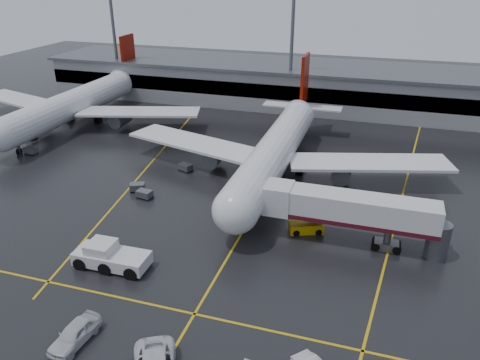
% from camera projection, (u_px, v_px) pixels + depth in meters
% --- Properties ---
extents(ground, '(220.00, 220.00, 0.00)m').
position_uv_depth(ground, '(259.00, 204.00, 60.60)').
color(ground, black).
rests_on(ground, ground).
extents(apron_line_centre, '(0.25, 90.00, 0.02)m').
position_uv_depth(apron_line_centre, '(259.00, 203.00, 60.60)').
color(apron_line_centre, gold).
rests_on(apron_line_centre, ground).
extents(apron_line_stop, '(60.00, 0.25, 0.02)m').
position_uv_depth(apron_line_stop, '(195.00, 314.00, 41.59)').
color(apron_line_stop, gold).
rests_on(apron_line_stop, ground).
extents(apron_line_left, '(9.99, 69.35, 0.02)m').
position_uv_depth(apron_line_left, '(155.00, 158.00, 74.65)').
color(apron_line_left, gold).
rests_on(apron_line_left, ground).
extents(apron_line_right, '(7.57, 69.64, 0.02)m').
position_uv_depth(apron_line_right, '(404.00, 189.00, 64.37)').
color(apron_line_right, gold).
rests_on(apron_line_right, ground).
extents(terminal, '(122.00, 19.00, 8.60)m').
position_uv_depth(terminal, '(318.00, 86.00, 100.19)').
color(terminal, gray).
rests_on(terminal, ground).
extents(light_mast_left, '(3.00, 1.20, 25.45)m').
position_uv_depth(light_mast_left, '(114.00, 32.00, 102.92)').
color(light_mast_left, '#595B60').
rests_on(light_mast_left, ground).
extents(light_mast_mid, '(3.00, 1.20, 25.45)m').
position_uv_depth(light_mast_mid, '(292.00, 40.00, 92.11)').
color(light_mast_mid, '#595B60').
rests_on(light_mast_mid, ground).
extents(main_airliner, '(48.80, 45.60, 14.10)m').
position_uv_depth(main_airliner, '(277.00, 148.00, 67.20)').
color(main_airliner, silver).
rests_on(main_airliner, ground).
extents(second_airliner, '(48.80, 45.60, 14.10)m').
position_uv_depth(second_airliner, '(77.00, 102.00, 88.92)').
color(second_airliner, silver).
rests_on(second_airliner, ground).
extents(jet_bridge, '(19.90, 3.40, 6.05)m').
position_uv_depth(jet_bridge, '(351.00, 212.00, 50.54)').
color(jet_bridge, silver).
rests_on(jet_bridge, ground).
extents(pushback_tractor, '(7.78, 3.44, 2.76)m').
position_uv_depth(pushback_tractor, '(110.00, 257.00, 47.75)').
color(pushback_tractor, silver).
rests_on(pushback_tractor, ground).
extents(belt_loader, '(4.21, 2.93, 2.46)m').
position_uv_depth(belt_loader, '(306.00, 227.00, 54.02)').
color(belt_loader, '#C89507').
rests_on(belt_loader, ground).
extents(service_van_d, '(2.48, 5.25, 1.73)m').
position_uv_depth(service_van_d, '(75.00, 334.00, 38.17)').
color(service_van_d, silver).
rests_on(service_van_d, ground).
extents(baggage_cart_a, '(2.17, 1.58, 1.12)m').
position_uv_depth(baggage_cart_a, '(144.00, 194.00, 61.76)').
color(baggage_cart_a, '#595B60').
rests_on(baggage_cart_a, ground).
extents(baggage_cart_b, '(2.35, 1.99, 1.12)m').
position_uv_depth(baggage_cart_b, '(137.00, 187.00, 63.68)').
color(baggage_cart_b, '#595B60').
rests_on(baggage_cart_b, ground).
extents(baggage_cart_c, '(2.32, 1.91, 1.12)m').
position_uv_depth(baggage_cart_c, '(185.00, 167.00, 69.84)').
color(baggage_cart_c, '#595B60').
rests_on(baggage_cart_c, ground).
extents(baggage_cart_d, '(2.23, 1.70, 1.12)m').
position_uv_depth(baggage_cart_d, '(30.00, 136.00, 82.37)').
color(baggage_cart_d, '#595B60').
rests_on(baggage_cart_d, ground).
extents(baggage_cart_e, '(2.08, 1.43, 1.12)m').
position_uv_depth(baggage_cart_e, '(31.00, 150.00, 76.03)').
color(baggage_cart_e, '#595B60').
rests_on(baggage_cart_e, ground).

